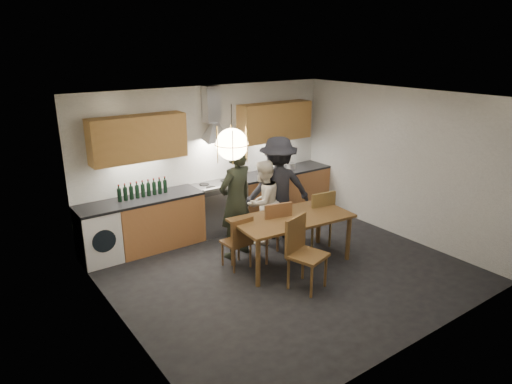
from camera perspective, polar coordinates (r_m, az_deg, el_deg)
ground at (r=7.08m, az=3.73°, el=-9.69°), size 5.00×5.00×0.00m
room_shell at (r=6.46m, az=4.04°, el=3.81°), size 5.02×4.52×2.61m
counter_run at (r=8.38m, az=-4.53°, el=-1.81°), size 5.00×0.62×0.90m
range_stove at (r=8.36m, az=-4.65°, el=-1.90°), size 0.90×0.60×0.92m
wall_fixtures at (r=8.09m, az=-5.35°, el=7.90°), size 4.30×0.54×1.10m
pendant_lamp at (r=5.72m, az=-3.03°, el=5.98°), size 0.43×0.43×0.70m
dining_table at (r=7.04m, az=4.52°, el=-3.76°), size 1.90×1.07×0.77m
chair_back_left at (r=6.91m, az=-2.12°, el=-5.93°), size 0.40×0.40×0.84m
chair_back_mid at (r=7.14m, az=2.40°, el=-4.40°), size 0.53×0.53×0.99m
chair_back_right at (r=7.66m, az=7.86°, el=-2.89°), size 0.51×0.51×1.00m
chair_front at (r=6.42m, az=5.78°, el=-6.97°), size 0.58×0.58×1.03m
person_left at (r=7.19m, az=-2.53°, el=-1.20°), size 0.76×0.59×1.85m
person_mid at (r=7.73m, az=0.88°, el=-1.29°), size 0.82×0.71×1.46m
person_right at (r=7.93m, az=2.76°, el=0.50°), size 1.33×1.04×1.80m
mixing_bowl at (r=8.77m, az=1.40°, el=2.53°), size 0.36×0.36×0.08m
stock_pot at (r=9.12m, az=4.39°, el=3.22°), size 0.19×0.19×0.12m
wine_bottles at (r=7.65m, az=-13.97°, el=0.39°), size 0.85×0.07×0.28m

